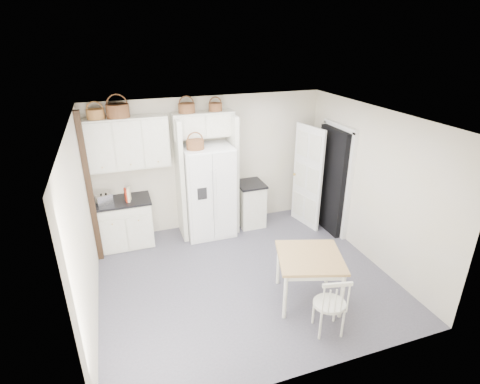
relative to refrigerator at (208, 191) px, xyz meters
name	(u,v)px	position (x,y,z in m)	size (l,w,h in m)	color
floor	(244,277)	(0.15, -1.62, -0.88)	(4.50, 4.50, 0.00)	#43424E
ceiling	(245,118)	(0.15, -1.62, 1.72)	(4.50, 4.50, 0.00)	white
wall_back	(210,163)	(0.15, 0.38, 0.42)	(4.50, 4.50, 0.00)	silver
wall_left	(83,229)	(-2.10, -1.62, 0.42)	(4.00, 4.00, 0.00)	silver
wall_right	(371,186)	(2.40, -1.62, 0.42)	(4.00, 4.00, 0.00)	silver
refrigerator	(208,191)	(0.00, 0.00, 0.00)	(0.91, 0.73, 1.77)	white
base_cab_left	(126,223)	(-1.57, 0.08, -0.45)	(0.93, 0.59, 0.86)	white
base_cab_right	(250,204)	(0.88, 0.08, -0.45)	(0.49, 0.59, 0.86)	white
dining_table	(308,278)	(0.85, -2.43, -0.51)	(0.90, 0.90, 0.75)	olive
windsor_chair	(329,304)	(0.80, -3.08, -0.45)	(0.43, 0.39, 0.87)	white
counter_left	(123,201)	(-1.57, 0.08, 0.00)	(0.97, 0.63, 0.04)	black
counter_right	(250,184)	(0.88, 0.08, 0.00)	(0.53, 0.63, 0.04)	black
toaster	(104,199)	(-1.86, 0.00, 0.11)	(0.27, 0.15, 0.18)	silver
cookbook_red	(126,195)	(-1.50, 0.00, 0.14)	(0.03, 0.16, 0.24)	#A42310
cookbook_cream	(129,194)	(-1.44, 0.00, 0.14)	(0.04, 0.16, 0.25)	beige
basket_upper_a	(95,114)	(-1.80, 0.21, 1.55)	(0.28, 0.28, 0.16)	#915D2D
basket_upper_b	(118,111)	(-1.45, 0.21, 1.58)	(0.38, 0.38, 0.22)	brown
basket_bridge_a	(187,108)	(-0.29, 0.21, 1.55)	(0.30, 0.30, 0.17)	brown
basket_bridge_b	(215,107)	(0.24, 0.21, 1.54)	(0.25, 0.25, 0.14)	brown
basket_fridge_a	(195,145)	(-0.23, -0.10, 0.97)	(0.31, 0.31, 0.17)	brown
upper_cabinet	(128,143)	(-1.35, 0.21, 1.02)	(1.40, 0.34, 0.90)	white
bridge_cabinet	(203,124)	(0.00, 0.21, 1.24)	(1.12, 0.34, 0.45)	white
fridge_panel_left	(180,180)	(-0.51, 0.08, 0.27)	(0.08, 0.60, 2.30)	white
fridge_panel_right	(232,174)	(0.51, 0.08, 0.27)	(0.08, 0.60, 2.30)	white
trim_post	(90,190)	(-2.05, -0.27, 0.42)	(0.09, 0.09, 2.60)	black
doorway_void	(332,181)	(2.31, -0.62, 0.14)	(0.18, 0.85, 2.05)	black
door_slab	(307,177)	(1.95, -0.29, 0.14)	(0.80, 0.04, 2.05)	white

